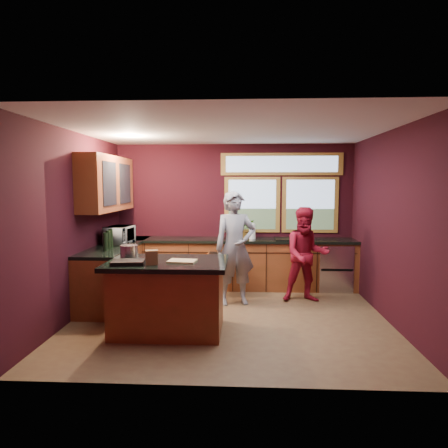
# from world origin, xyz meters

# --- Properties ---
(floor) EXTENTS (4.50, 4.50, 0.00)m
(floor) POSITION_xyz_m (0.00, 0.00, 0.00)
(floor) COLOR brown
(floor) RESTS_ON ground
(room_shell) EXTENTS (4.52, 4.02, 2.71)m
(room_shell) POSITION_xyz_m (-0.60, 0.32, 1.80)
(room_shell) COLOR black
(room_shell) RESTS_ON ground
(back_counter) EXTENTS (4.50, 0.64, 0.93)m
(back_counter) POSITION_xyz_m (0.20, 1.70, 0.46)
(back_counter) COLOR brown
(back_counter) RESTS_ON floor
(left_counter) EXTENTS (0.64, 2.30, 0.93)m
(left_counter) POSITION_xyz_m (-1.95, 0.85, 0.47)
(left_counter) COLOR brown
(left_counter) RESTS_ON floor
(island) EXTENTS (1.55, 1.05, 0.95)m
(island) POSITION_xyz_m (-0.79, -0.58, 0.48)
(island) COLOR brown
(island) RESTS_ON floor
(person_grey) EXTENTS (0.76, 0.61, 1.83)m
(person_grey) POSITION_xyz_m (0.06, 0.69, 0.92)
(person_grey) COLOR slate
(person_grey) RESTS_ON floor
(person_red) EXTENTS (0.80, 0.64, 1.57)m
(person_red) POSITION_xyz_m (1.23, 0.89, 0.78)
(person_red) COLOR maroon
(person_red) RESTS_ON floor
(microwave) EXTENTS (0.42, 0.58, 0.30)m
(microwave) POSITION_xyz_m (-1.92, 0.97, 1.08)
(microwave) COLOR #999999
(microwave) RESTS_ON left_counter
(potted_plant) EXTENTS (0.32, 0.28, 0.35)m
(potted_plant) POSITION_xyz_m (0.25, 1.75, 1.11)
(potted_plant) COLOR #999999
(potted_plant) RESTS_ON back_counter
(paper_towel) EXTENTS (0.12, 0.12, 0.28)m
(paper_towel) POSITION_xyz_m (0.35, 1.70, 1.07)
(paper_towel) COLOR white
(paper_towel) RESTS_ON back_counter
(cutting_board) EXTENTS (0.38, 0.29, 0.02)m
(cutting_board) POSITION_xyz_m (-0.59, -0.63, 0.95)
(cutting_board) COLOR tan
(cutting_board) RESTS_ON island
(stock_pot) EXTENTS (0.24, 0.24, 0.18)m
(stock_pot) POSITION_xyz_m (-1.34, -0.43, 1.03)
(stock_pot) COLOR silver
(stock_pot) RESTS_ON island
(paper_bag) EXTENTS (0.17, 0.15, 0.18)m
(paper_bag) POSITION_xyz_m (-0.94, -0.83, 1.03)
(paper_bag) COLOR brown
(paper_bag) RESTS_ON island
(black_tray) EXTENTS (0.44, 0.33, 0.05)m
(black_tray) POSITION_xyz_m (-1.24, -0.83, 0.97)
(black_tray) COLOR black
(black_tray) RESTS_ON island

